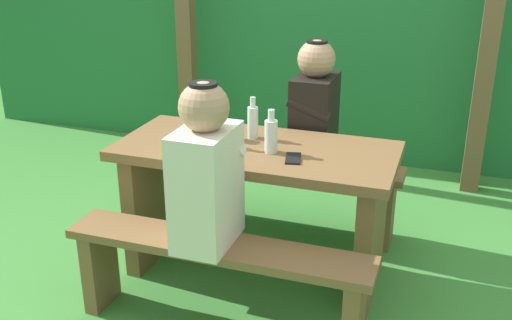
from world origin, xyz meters
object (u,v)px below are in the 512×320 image
object	(u,v)px
person_white_shirt	(206,172)
bottle_center	(253,121)
drinking_glass	(235,132)
bottle_left	(271,135)
bench_far	(285,179)
picnic_table	(256,188)
cell_phone	(293,158)
bottle_right	(210,127)
person_black_coat	(314,109)
bench_near	(218,268)

from	to	relation	value
person_white_shirt	bottle_center	bearing A→B (deg)	91.50
drinking_glass	bottle_left	world-z (taller)	bottle_left
bottle_left	bench_far	bearing A→B (deg)	99.32
picnic_table	bench_far	bearing A→B (deg)	90.00
picnic_table	cell_phone	distance (m)	0.34
cell_phone	picnic_table	bearing A→B (deg)	140.98
drinking_glass	bottle_left	size ratio (longest dim) A/B	0.42
bottle_right	bottle_center	bearing A→B (deg)	44.30
bench_far	drinking_glass	size ratio (longest dim) A/B	15.59
bottle_center	cell_phone	bearing A→B (deg)	-38.99
person_black_coat	cell_phone	distance (m)	0.64
bench_far	person_black_coat	xyz separation A→B (m)	(0.17, -0.00, 0.46)
drinking_glass	bottle_left	xyz separation A→B (m)	(0.23, -0.11, 0.04)
bottle_left	bottle_right	world-z (taller)	bottle_right
bench_near	drinking_glass	bearing A→B (deg)	102.80
bench_far	picnic_table	bearing A→B (deg)	-90.00
picnic_table	bench_near	size ratio (longest dim) A/B	1.00
cell_phone	bottle_right	bearing A→B (deg)	159.28
bench_far	drinking_glass	bearing A→B (deg)	-105.63
bench_near	cell_phone	xyz separation A→B (m)	(0.22, 0.42, 0.40)
bench_far	bottle_left	size ratio (longest dim) A/B	6.49
bench_far	person_black_coat	world-z (taller)	person_black_coat
bottle_right	bottle_center	xyz separation A→B (m)	(0.17, 0.16, -0.00)
bottle_right	cell_phone	bearing A→B (deg)	-8.13
bench_far	person_black_coat	distance (m)	0.49
bench_near	cell_phone	size ratio (longest dim) A/B	10.00
bench_far	bench_near	bearing A→B (deg)	-90.00
person_black_coat	drinking_glass	distance (m)	0.56
picnic_table	drinking_glass	bearing A→B (deg)	157.56
drinking_glass	bottle_center	distance (m)	0.11
bottle_left	cell_phone	size ratio (longest dim) A/B	1.54
bottle_center	cell_phone	size ratio (longest dim) A/B	1.56
bottle_right	bottle_center	distance (m)	0.23
bottle_center	drinking_glass	bearing A→B (deg)	-140.70
picnic_table	person_white_shirt	distance (m)	0.60
picnic_table	bench_far	size ratio (longest dim) A/B	1.00
person_black_coat	bottle_right	bearing A→B (deg)	-124.54
picnic_table	drinking_glass	size ratio (longest dim) A/B	15.59
drinking_glass	cell_phone	world-z (taller)	drinking_glass
bottle_center	person_white_shirt	bearing A→B (deg)	-88.50
picnic_table	bottle_center	world-z (taller)	bottle_center
bench_far	drinking_glass	xyz separation A→B (m)	(-0.13, -0.47, 0.44)
bottle_left	bottle_center	world-z (taller)	bottle_center
drinking_glass	bench_far	bearing A→B (deg)	74.37
person_white_shirt	bottle_right	distance (m)	0.51
bottle_left	drinking_glass	bearing A→B (deg)	154.44
bottle_right	drinking_glass	bearing A→B (deg)	47.84
person_black_coat	bottle_right	world-z (taller)	person_black_coat
picnic_table	bench_near	world-z (taller)	picnic_table
bench_near	bottle_center	bearing A→B (deg)	95.07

